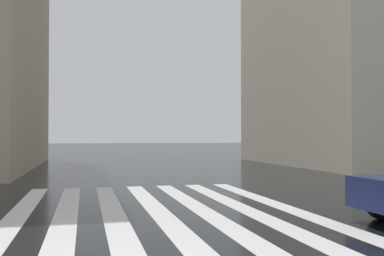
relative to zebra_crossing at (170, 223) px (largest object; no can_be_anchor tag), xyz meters
The scene contains 1 object.
zebra_crossing is the anchor object (origin of this frame).
Camera 1 is at (-4.61, 0.16, 1.69)m, focal length 41.88 mm.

